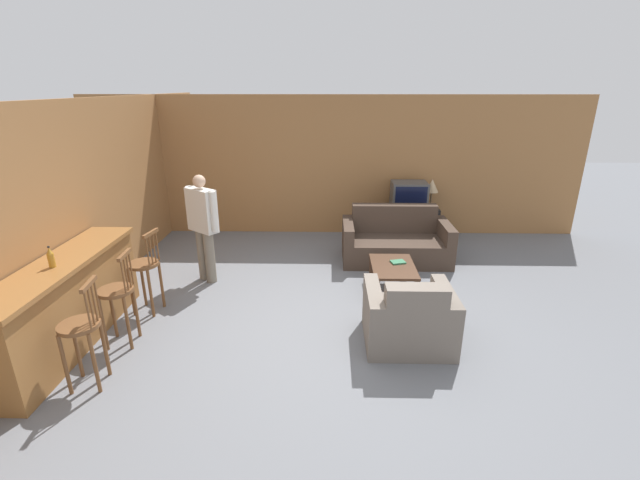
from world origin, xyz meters
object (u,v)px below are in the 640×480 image
Objects in this scene: tv at (409,195)px; person_by_window at (203,223)px; table_lamp at (432,187)px; bar_chair_mid at (118,297)px; bar_chair_far at (145,270)px; armchair_near at (409,319)px; tv_unit at (407,223)px; bar_chair_near at (82,333)px; coffee_table at (393,269)px; bottle at (51,258)px; couch_far at (395,242)px; book_on_table at (398,262)px.

tv is 0.40× the size of person_by_window.
table_lamp is (0.41, 0.00, 0.15)m from tv.
bar_chair_mid is 1.00× the size of bar_chair_far.
armchair_near is 1.83× the size of table_lamp.
person_by_window is (0.49, 1.67, 0.32)m from bar_chair_mid.
bar_chair_far is 4.73m from tv_unit.
table_lamp is at bearing 45.89° from bar_chair_near.
bar_chair_far is at bearing -142.74° from tv_unit.
coffee_table is 0.55× the size of person_by_window.
tv is 0.44m from table_lamp.
bar_chair_far is at bearing -117.57° from person_by_window.
tv reaches higher than tv_unit.
tv is (0.57, 3.52, 0.56)m from armchair_near.
tv_unit is 5.74m from bottle.
armchair_near is 3.61m from tv.
person_by_window is (-2.90, -0.89, 0.59)m from couch_far.
bar_chair_mid is 0.73m from bar_chair_far.
tv_unit is 1.73× the size of tv.
table_lamp is 4.15m from person_by_window.
person_by_window is (-3.27, -1.91, 0.58)m from tv_unit.
bar_chair_mid is at bearing -143.00° from couch_far.
bar_chair_near is 2.08× the size of table_lamp.
tv is at bearing 37.23° from bar_chair_far.
bar_chair_far is 3.27m from coffee_table.
bar_chair_far is at bearing 90.00° from bar_chair_near.
armchair_near reaches higher than book_on_table.
bottle is (-3.73, -0.21, 0.79)m from armchair_near.
armchair_near is at bearing -30.75° from person_by_window.
armchair_near is (3.19, -0.66, -0.27)m from bar_chair_far.
person_by_window reaches higher than bottle.
bar_chair_near is 6.01m from table_lamp.
bar_chair_near is 4.75× the size of bottle.
tv_unit is (3.76, 3.59, -0.26)m from bar_chair_mid.
armchair_near is 1.50× the size of tv.
couch_far is at bearing 16.99° from person_by_window.
book_on_table is (3.27, 1.48, -0.17)m from bar_chair_mid.
bar_chair_mid is 4.75× the size of bottle.
coffee_table is at bearing -129.00° from book_on_table.
coffee_table is at bearing 22.19° from bottle.
tv_unit reaches higher than book_on_table.
couch_far is 3.32× the size of table_lamp.
table_lamp is (0.41, 0.00, 0.70)m from tv_unit.
bar_chair_near is 1.44m from bar_chair_far.
bottle is 2.10m from person_by_window.
table_lamp is at bearing 38.39° from bottle.
table_lamp is at bearing 0.42° from tv.
bar_chair_far reaches higher than tv_unit.
armchair_near is 3.82m from bottle.
bar_chair_far is at bearing -167.11° from book_on_table.
person_by_window is at bearing 173.82° from coffee_table.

